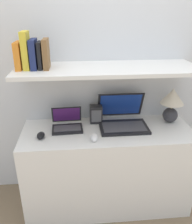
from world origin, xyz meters
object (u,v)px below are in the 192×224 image
(laptop_small, at_px, (67,124))
(book_orange, at_px, (19,56))
(laptop_large, at_px, (122,119))
(second_mouse, at_px, (41,135))
(book_yellow, at_px, (26,50))
(table_lamp, at_px, (172,102))
(book_navy, at_px, (34,54))
(computer_mouse, at_px, (94,138))
(router_box, at_px, (96,114))
(book_brown, at_px, (46,54))
(book_black, at_px, (40,55))

(laptop_small, bearing_deg, book_orange, 179.91)
(book_orange, bearing_deg, laptop_large, 0.96)
(second_mouse, relative_size, book_yellow, 0.37)
(second_mouse, relative_size, book_orange, 0.51)
(table_lamp, relative_size, book_navy, 1.45)
(table_lamp, relative_size, computer_mouse, 2.77)
(laptop_small, height_order, book_orange, book_orange)
(laptop_large, xyz_separation_m, router_box, (-0.21, 0.08, 0.02))
(second_mouse, distance_m, book_orange, 0.59)
(second_mouse, bearing_deg, computer_mouse, -9.64)
(laptop_large, xyz_separation_m, book_brown, (-0.57, -0.01, 0.54))
(table_lamp, distance_m, router_box, 0.63)
(router_box, relative_size, book_yellow, 0.58)
(book_brown, bearing_deg, computer_mouse, -32.83)
(laptop_small, xyz_separation_m, router_box, (0.24, 0.09, 0.04))
(book_navy, height_order, book_brown, book_brown)
(book_orange, bearing_deg, book_black, 0.00)
(table_lamp, xyz_separation_m, laptop_large, (-0.41, -0.03, -0.13))
(laptop_small, distance_m, second_mouse, 0.24)
(second_mouse, relative_size, book_brown, 0.47)
(second_mouse, xyz_separation_m, book_orange, (-0.11, 0.14, 0.56))
(laptop_small, distance_m, router_box, 0.26)
(table_lamp, bearing_deg, book_navy, -177.88)
(second_mouse, distance_m, book_black, 0.58)
(book_orange, distance_m, book_yellow, 0.06)
(book_yellow, xyz_separation_m, book_navy, (0.05, 0.00, -0.03))
(router_box, height_order, book_black, book_black)
(table_lamp, height_order, book_brown, book_brown)
(book_orange, relative_size, book_brown, 0.91)
(laptop_large, xyz_separation_m, second_mouse, (-0.64, -0.15, -0.03))
(book_yellow, bearing_deg, router_box, 10.20)
(router_box, relative_size, book_orange, 0.80)
(second_mouse, distance_m, router_box, 0.49)
(book_navy, relative_size, book_brown, 0.99)
(book_yellow, relative_size, book_brown, 1.25)
(router_box, bearing_deg, book_brown, -166.09)
(laptop_large, bearing_deg, second_mouse, -166.69)
(book_black, bearing_deg, table_lamp, 2.21)
(laptop_small, relative_size, book_yellow, 0.97)
(book_yellow, relative_size, book_navy, 1.26)
(laptop_large, bearing_deg, book_brown, -178.73)
(router_box, xyz_separation_m, book_navy, (-0.44, -0.09, 0.52))
(table_lamp, height_order, book_navy, book_navy)
(laptop_small, relative_size, book_black, 1.33)
(computer_mouse, relative_size, book_yellow, 0.42)
(book_navy, xyz_separation_m, book_black, (0.04, 0.00, -0.01))
(laptop_large, bearing_deg, book_yellow, -178.97)
(computer_mouse, relative_size, book_navy, 0.52)
(book_black, bearing_deg, computer_mouse, -29.77)
(second_mouse, bearing_deg, book_brown, 62.18)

